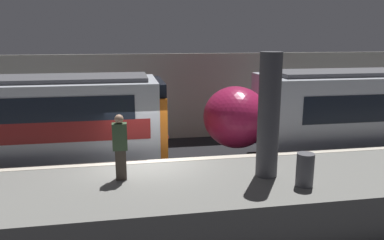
# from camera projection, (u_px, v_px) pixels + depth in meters

# --- Properties ---
(ground_plane) EXTENTS (120.00, 120.00, 0.00)m
(ground_plane) POSITION_uv_depth(u_px,v_px,m) (148.00, 195.00, 11.66)
(ground_plane) COLOR black
(platform) EXTENTS (40.00, 3.67, 1.15)m
(platform) POSITION_uv_depth(u_px,v_px,m) (152.00, 203.00, 9.77)
(platform) COLOR slate
(platform) RESTS_ON ground
(station_rear_barrier) EXTENTS (50.00, 0.15, 4.02)m
(station_rear_barrier) POSITION_uv_depth(u_px,v_px,m) (138.00, 98.00, 17.35)
(station_rear_barrier) COLOR #B2AD9E
(station_rear_barrier) RESTS_ON ground
(support_pillar_near) EXTENTS (0.58, 0.58, 3.32)m
(support_pillar_near) POSITION_uv_depth(u_px,v_px,m) (269.00, 116.00, 9.80)
(support_pillar_near) COLOR #47474C
(support_pillar_near) RESTS_ON platform
(person_waiting) EXTENTS (0.38, 0.24, 1.75)m
(person_waiting) POSITION_uv_depth(u_px,v_px,m) (120.00, 145.00, 9.69)
(person_waiting) COLOR #473D33
(person_waiting) RESTS_ON platform
(trash_bin) EXTENTS (0.44, 0.44, 0.85)m
(trash_bin) POSITION_uv_depth(u_px,v_px,m) (305.00, 170.00, 9.39)
(trash_bin) COLOR #4C4C51
(trash_bin) RESTS_ON platform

